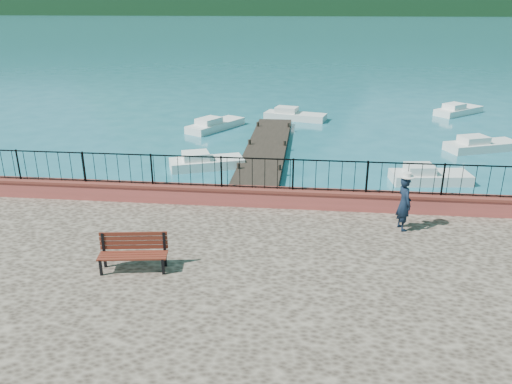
% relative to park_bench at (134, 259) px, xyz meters
% --- Properties ---
extents(ground, '(2000.00, 2000.00, 0.00)m').
position_rel_park_bench_xyz_m(ground, '(3.86, 0.59, -1.47)').
color(ground, '#19596B').
rests_on(ground, ground).
extents(parapet, '(28.00, 0.46, 0.58)m').
position_rel_park_bench_xyz_m(parapet, '(3.86, 4.29, 0.02)').
color(parapet, '#A6403C').
rests_on(parapet, promenade).
extents(railing, '(27.00, 0.05, 0.95)m').
position_rel_park_bench_xyz_m(railing, '(3.86, 4.29, 0.78)').
color(railing, black).
rests_on(railing, parapet).
extents(dock, '(2.00, 16.00, 0.30)m').
position_rel_park_bench_xyz_m(dock, '(1.86, 12.59, -1.32)').
color(dock, '#2D231C').
rests_on(dock, ground).
extents(park_bench, '(1.65, 0.75, 0.89)m').
position_rel_park_bench_xyz_m(park_bench, '(0.00, 0.00, 0.00)').
color(park_bench, black).
rests_on(park_bench, promenade).
extents(person, '(0.51, 0.64, 1.54)m').
position_rel_park_bench_xyz_m(person, '(6.66, 3.02, 0.50)').
color(person, black).
rests_on(person, promenade).
extents(hat, '(0.44, 0.44, 0.12)m').
position_rel_park_bench_xyz_m(hat, '(6.66, 3.02, 1.33)').
color(hat, silver).
rests_on(hat, person).
extents(boat_0, '(3.57, 2.40, 0.80)m').
position_rel_park_bench_xyz_m(boat_0, '(-0.63, 11.46, -1.07)').
color(boat_0, silver).
rests_on(boat_0, ground).
extents(boat_1, '(3.37, 1.67, 0.80)m').
position_rel_park_bench_xyz_m(boat_1, '(9.15, 10.54, -1.07)').
color(boat_1, silver).
rests_on(boat_1, ground).
extents(boat_2, '(3.99, 2.58, 0.80)m').
position_rel_park_bench_xyz_m(boat_2, '(12.86, 15.88, -1.07)').
color(boat_2, silver).
rests_on(boat_2, ground).
extents(boat_3, '(3.15, 4.14, 0.80)m').
position_rel_park_bench_xyz_m(boat_3, '(-1.61, 18.90, -1.07)').
color(boat_3, silver).
rests_on(boat_3, ground).
extents(boat_4, '(4.12, 2.22, 0.80)m').
position_rel_park_bench_xyz_m(boat_4, '(3.04, 21.99, -1.07)').
color(boat_4, silver).
rests_on(boat_4, ground).
extents(boat_5, '(3.69, 3.44, 0.80)m').
position_rel_park_bench_xyz_m(boat_5, '(14.03, 24.91, -1.07)').
color(boat_5, silver).
rests_on(boat_5, ground).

